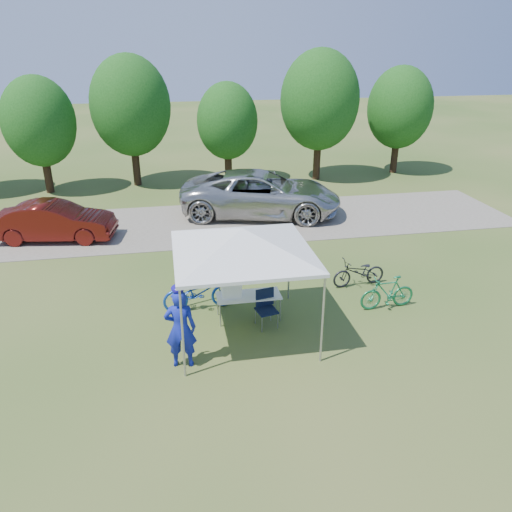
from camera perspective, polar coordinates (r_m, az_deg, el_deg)
The scene contains 14 objects.
ground at distance 12.42m, azimuth -1.44°, elevation -8.66°, with size 100.00×100.00×0.00m, color #2D5119.
gravel_strip at distance 19.61m, azimuth -5.15°, elevation 3.75°, with size 24.00×5.00×0.02m, color gray.
canopy at distance 11.24m, azimuth -1.58°, elevation 2.85°, with size 4.53×4.53×3.00m.
treeline at distance 24.66m, azimuth -7.62°, elevation 16.17°, with size 24.89×4.28×6.30m.
folding_table at distance 12.70m, azimuth -0.85°, elevation -4.65°, with size 1.62×0.68×0.67m.
folding_chair at distance 12.46m, azimuth 1.12°, elevation -5.57°, with size 0.57×0.59×0.94m.
cooler at distance 12.53m, azimuth -2.84°, elevation -3.88°, with size 0.51×0.35×0.37m.
ice_cream_cup at distance 12.69m, azimuth 1.19°, elevation -4.29°, with size 0.08×0.08×0.06m, color gold.
cyclist at distance 10.91m, azimuth -8.62°, elevation -8.19°, with size 0.68×0.44×1.86m, color #1420A3.
bike_blue at distance 13.25m, azimuth -6.49°, elevation -4.10°, with size 0.67×1.93×1.02m, color #133CA9.
bike_green at distance 13.69m, azimuth 14.79°, elevation -4.06°, with size 0.43×1.52×0.92m, color #186F42.
bike_dark at distance 14.74m, azimuth 11.70°, elevation -1.84°, with size 0.56×1.60×0.84m, color black.
minivan at distance 20.24m, azimuth 0.59°, elevation 7.16°, with size 2.94×6.37×1.77m, color #B6B5B1.
sedan at distance 19.06m, azimuth -22.01°, elevation 3.70°, with size 1.44×4.13×1.36m, color #52120D.
Camera 1 is at (-1.60, -10.39, 6.62)m, focal length 35.00 mm.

